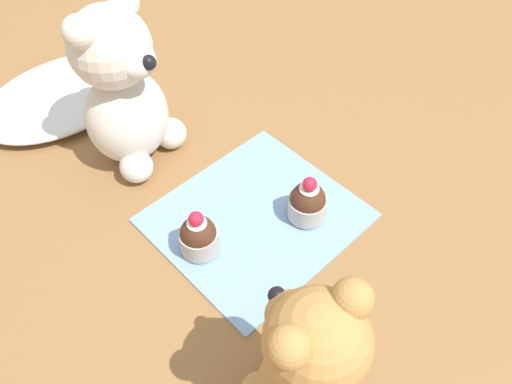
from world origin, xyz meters
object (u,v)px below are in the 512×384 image
teddy_bear_tan (309,365)px  cupcake_near_tan_bear (308,202)px  teddy_bear_cream (123,92)px  cupcake_near_cream_bear (199,236)px

teddy_bear_tan → cupcake_near_tan_bear: 0.26m
teddy_bear_cream → cupcake_near_tan_bear: (0.09, -0.26, -0.08)m
teddy_bear_cream → cupcake_near_tan_bear: bearing=-85.8°
teddy_bear_cream → cupcake_near_cream_bear: teddy_bear_cream is taller
teddy_bear_tan → cupcake_near_cream_bear: (0.05, 0.22, -0.07)m
cupcake_near_cream_bear → cupcake_near_tan_bear: (0.14, -0.06, 0.00)m
teddy_bear_tan → cupcake_near_tan_bear: (0.19, 0.16, -0.07)m
teddy_bear_tan → cupcake_near_cream_bear: bearing=-94.9°
cupcake_near_cream_bear → teddy_bear_tan: bearing=-101.5°
teddy_bear_tan → cupcake_near_tan_bear: bearing=-131.9°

